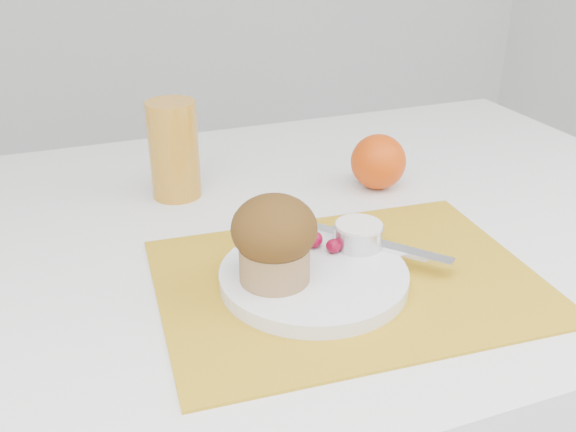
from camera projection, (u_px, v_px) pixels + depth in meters
name	position (u px, v px, depth m)	size (l,w,h in m)	color
table	(293.00, 428.00, 1.03)	(1.20, 0.80, 0.75)	white
placemat	(348.00, 280.00, 0.72)	(0.42, 0.31, 0.00)	gold
plate	(314.00, 276.00, 0.71)	(0.21, 0.21, 0.02)	white
ramekin	(358.00, 236.00, 0.75)	(0.06, 0.06, 0.03)	silver
cream	(359.00, 226.00, 0.75)	(0.06, 0.06, 0.01)	white
raspberry_near	(314.00, 239.00, 0.75)	(0.02, 0.02, 0.02)	#630219
raspberry_far	(334.00, 246.00, 0.74)	(0.02, 0.02, 0.02)	#5B0217
butter_knife	(362.00, 240.00, 0.76)	(0.22, 0.02, 0.01)	silver
orange	(378.00, 162.00, 0.94)	(0.08, 0.08, 0.08)	#D84607
juice_glass	(174.00, 150.00, 0.90)	(0.07, 0.07, 0.14)	orange
muffin	(274.00, 238.00, 0.67)	(0.09, 0.09, 0.10)	#A67E50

